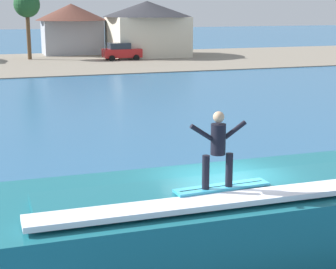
% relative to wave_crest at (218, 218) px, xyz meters
% --- Properties ---
extents(ground_plane, '(260.00, 260.00, 0.00)m').
position_rel_wave_crest_xyz_m(ground_plane, '(0.35, 0.58, -0.85)').
color(ground_plane, '#2E6493').
extents(wave_crest, '(10.01, 3.88, 1.81)m').
position_rel_wave_crest_xyz_m(wave_crest, '(0.00, 0.00, 0.00)').
color(wave_crest, '#1A6774').
rests_on(wave_crest, ground_plane).
extents(surfboard, '(2.20, 0.57, 0.06)m').
position_rel_wave_crest_xyz_m(surfboard, '(-0.21, -0.67, 0.99)').
color(surfboard, '#33A5CC').
rests_on(surfboard, wave_crest).
extents(surfer, '(1.29, 0.32, 1.68)m').
position_rel_wave_crest_xyz_m(surfer, '(-0.35, -0.74, 1.96)').
color(surfer, black).
rests_on(surfer, surfboard).
extents(shoreline_bank, '(120.00, 22.69, 0.08)m').
position_rel_wave_crest_xyz_m(shoreline_bank, '(0.35, 45.71, -0.81)').
color(shoreline_bank, gray).
rests_on(shoreline_bank, ground_plane).
extents(car_far_shore, '(4.02, 2.20, 1.86)m').
position_rel_wave_crest_xyz_m(car_far_shore, '(8.88, 46.35, 0.09)').
color(car_far_shore, red).
rests_on(car_far_shore, ground_plane).
extents(house_gabled_white, '(10.15, 10.15, 6.19)m').
position_rel_wave_crest_xyz_m(house_gabled_white, '(12.84, 50.02, 2.57)').
color(house_gabled_white, beige).
rests_on(house_gabled_white, ground_plane).
extents(house_small_cottage, '(8.38, 8.38, 5.90)m').
position_rel_wave_crest_xyz_m(house_small_cottage, '(5.06, 54.97, 2.66)').
color(house_small_cottage, '#9EA3AD').
rests_on(house_small_cottage, ground_plane).
extents(tree_tall_bare, '(2.73, 2.73, 7.18)m').
position_rel_wave_crest_xyz_m(tree_tall_bare, '(-0.34, 49.72, 4.82)').
color(tree_tall_bare, brown).
rests_on(tree_tall_bare, ground_plane).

